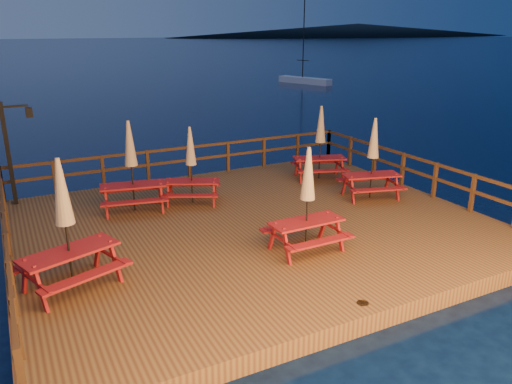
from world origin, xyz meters
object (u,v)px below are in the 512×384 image
lamp_post (13,144)px  picnic_table_1 (131,165)px  sailboat (305,81)px  picnic_table_0 (307,198)px  picnic_table_2 (320,142)px

lamp_post → picnic_table_1: (2.83, -2.16, -0.46)m
picnic_table_1 → sailboat: bearing=61.6°
sailboat → picnic_table_0: (-21.44, -33.57, 1.39)m
picnic_table_0 → picnic_table_2: (3.55, 4.70, 0.01)m
picnic_table_0 → picnic_table_1: picnic_table_1 is taller
sailboat → picnic_table_1: bearing=-148.3°
picnic_table_1 → picnic_table_2: (6.43, 0.20, -0.04)m
sailboat → picnic_table_2: size_ratio=3.55×
picnic_table_2 → lamp_post: bearing=-171.9°
picnic_table_0 → picnic_table_2: bearing=52.1°
sailboat → picnic_table_2: (-17.89, -28.87, 1.40)m
lamp_post → picnic_table_0: 8.78m
picnic_table_2 → sailboat: bearing=78.3°
picnic_table_1 → picnic_table_2: 6.43m
lamp_post → sailboat: (27.15, 26.91, -1.90)m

